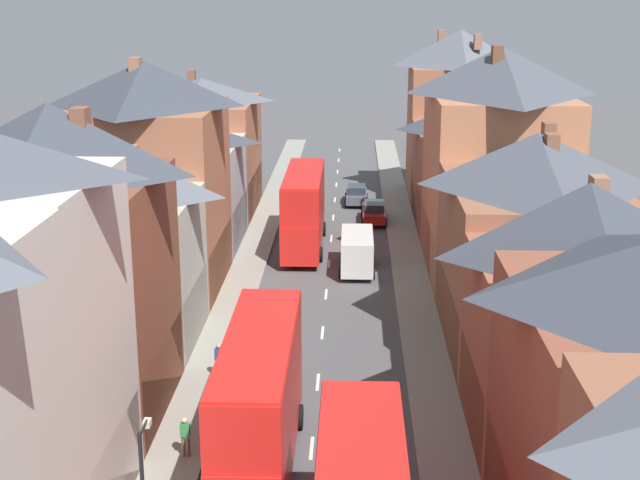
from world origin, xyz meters
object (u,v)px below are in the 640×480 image
Objects in this scene: double_decker_bus_mid_street at (259,401)px; car_near_blue at (374,212)px; car_near_silver at (356,195)px; pedestrian_far_left at (219,359)px; pedestrian_mid_right at (185,435)px; double_decker_bus_lead at (304,208)px; delivery_van at (357,251)px.

double_decker_bus_mid_street is 2.37× the size of car_near_blue.
pedestrian_far_left is at bearing -100.32° from car_near_silver.
car_near_blue is 2.83× the size of pedestrian_mid_right.
pedestrian_mid_right reaches higher than car_near_blue.
pedestrian_mid_right is at bearing 167.12° from double_decker_bus_mid_street.
car_near_blue is (4.91, 36.40, -2.00)m from double_decker_bus_mid_street.
car_near_silver is 2.57× the size of pedestrian_far_left.
car_near_silver is 35.08m from pedestrian_far_left.
car_near_silver is at bearing 85.13° from double_decker_bus_mid_street.
pedestrian_mid_right reaches higher than car_near_silver.
car_near_blue is at bearing -77.61° from car_near_silver.
double_decker_bus_mid_street is at bearing -71.09° from pedestrian_far_left.
double_decker_bus_lead and double_decker_bus_mid_street have the same top height.
car_near_blue is 1.10× the size of car_near_silver.
pedestrian_far_left is (-7.59, -28.59, 0.22)m from car_near_blue.
car_near_silver is at bearing 74.71° from double_decker_bus_lead.
double_decker_bus_mid_street is at bearing -90.00° from double_decker_bus_lead.
pedestrian_mid_right is (-6.49, -41.66, 0.24)m from car_near_silver.
double_decker_bus_lead is at bearing 84.22° from pedestrian_mid_right.
pedestrian_far_left is at bearing -104.86° from car_near_blue.
pedestrian_far_left is (-2.68, 7.81, -1.78)m from double_decker_bus_mid_street.
double_decker_bus_lead is 6.29m from delivery_van.
double_decker_bus_mid_street reaches higher than delivery_van.
car_near_blue is (4.91, 7.28, -2.00)m from double_decker_bus_lead.
pedestrian_mid_right is at bearing -95.78° from double_decker_bus_lead.
delivery_van is 3.23× the size of pedestrian_far_left.
delivery_van is 17.54m from pedestrian_far_left.
pedestrian_mid_right is (-2.88, -28.47, -1.78)m from double_decker_bus_lead.
double_decker_bus_lead is 21.55m from pedestrian_far_left.
double_decker_bus_lead is at bearing 126.17° from delivery_van.
delivery_van is (0.00, -18.13, 0.54)m from car_near_silver.
double_decker_bus_lead is at bearing -124.00° from car_near_blue.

